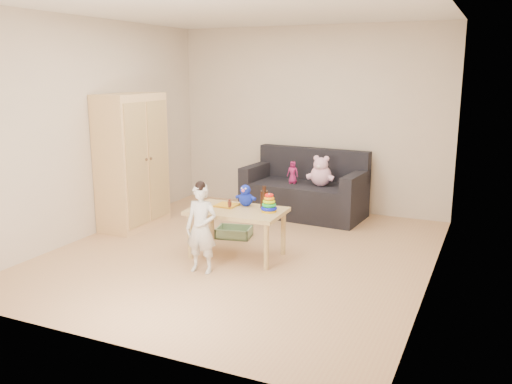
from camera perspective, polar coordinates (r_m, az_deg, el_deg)
The scene contains 13 objects.
room at distance 5.78m, azimuth -1.48°, elevation 5.84°, with size 4.50×4.50×4.50m.
wardrobe at distance 7.09m, azimuth -12.91°, elevation 3.17°, with size 0.47×0.95×1.71m, color #EABB80.
sofa at distance 7.56m, azimuth 5.04°, elevation -0.80°, with size 1.64×0.82×0.46m, color black.
play_table at distance 5.89m, azimuth -2.00°, elevation -4.33°, with size 1.01×0.64×0.53m, color tan.
storage_bin at distance 6.62m, azimuth -2.32°, elevation -4.23°, with size 0.41×0.31×0.12m, color gray, non-canonical shape.
toddler at distance 5.42m, azimuth -5.77°, elevation -3.95°, with size 0.33×0.22×0.88m, color silver.
pink_bear at distance 7.34m, azimuth 6.86°, elevation 1.98°, with size 0.30×0.26×0.35m, color #FFBBDF, non-canonical shape.
doll at distance 7.46m, azimuth 3.88°, elevation 2.04°, with size 0.15×0.10×0.30m, color #A81F62.
ring_stacker at distance 5.70m, azimuth 1.38°, elevation -1.33°, with size 0.17×0.17×0.20m.
brown_bottle at distance 5.84m, azimuth 0.86°, elevation -0.70°, with size 0.08×0.08×0.25m.
blue_plush at distance 5.94m, azimuth -1.08°, elevation -0.31°, with size 0.20×0.16×0.24m, color #1629C6, non-canonical shape.
wooden_figure at distance 5.83m, azimuth -2.79°, elevation -1.25°, with size 0.04×0.04×0.11m, color maroon, non-canonical shape.
yellow_book at distance 5.96m, azimuth -3.10°, elevation -1.39°, with size 0.22×0.22×0.02m, color gold.
Camera 1 is at (2.50, -5.16, 1.99)m, focal length 38.00 mm.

